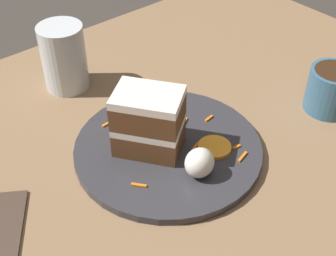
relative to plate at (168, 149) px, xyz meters
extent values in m
plane|color=#38332D|center=(0.02, -0.01, -0.03)|extent=(6.00, 6.00, 0.00)
cube|color=#846647|center=(0.02, -0.01, -0.02)|extent=(1.22, 0.84, 0.02)
cylinder|color=#333338|center=(0.00, 0.00, 0.00)|extent=(0.29, 0.29, 0.01)
cube|color=brown|center=(0.02, -0.02, 0.03)|extent=(0.11, 0.12, 0.04)
cube|color=white|center=(0.02, -0.02, 0.05)|extent=(0.11, 0.12, 0.01)
cube|color=brown|center=(0.02, -0.02, 0.08)|extent=(0.11, 0.12, 0.04)
cube|color=white|center=(0.02, -0.02, 0.10)|extent=(0.11, 0.12, 0.01)
ellipsoid|color=white|center=(0.01, 0.08, 0.03)|extent=(0.04, 0.04, 0.05)
cylinder|color=orange|center=(-0.05, 0.05, 0.01)|extent=(0.05, 0.05, 0.01)
cube|color=orange|center=(-0.04, -0.04, 0.01)|extent=(0.01, 0.01, 0.00)
cube|color=orange|center=(-0.08, 0.07, 0.01)|extent=(0.01, 0.01, 0.00)
cube|color=orange|center=(-0.07, 0.09, 0.01)|extent=(0.02, 0.01, 0.00)
cube|color=orange|center=(0.02, -0.11, 0.01)|extent=(0.03, 0.01, 0.00)
cube|color=orange|center=(0.04, -0.10, 0.01)|extent=(0.03, 0.00, 0.00)
cube|color=orange|center=(-0.09, -0.01, 0.01)|extent=(0.02, 0.01, 0.00)
cube|color=orange|center=(0.09, 0.04, 0.01)|extent=(0.02, 0.02, 0.00)
cube|color=orange|center=(-0.06, -0.02, 0.01)|extent=(0.02, 0.01, 0.00)
cube|color=orange|center=(-0.03, 0.03, 0.01)|extent=(0.02, 0.01, 0.00)
cylinder|color=silver|center=(0.03, -0.26, 0.05)|extent=(0.08, 0.08, 0.12)
cylinder|color=silver|center=(0.03, -0.26, 0.01)|extent=(0.07, 0.07, 0.04)
cylinder|color=#386684|center=(-0.28, 0.09, 0.03)|extent=(0.08, 0.08, 0.08)
cylinder|color=#382314|center=(-0.28, 0.09, 0.06)|extent=(0.07, 0.07, 0.01)
camera|label=1|loc=(0.35, 0.41, 0.49)|focal=50.00mm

